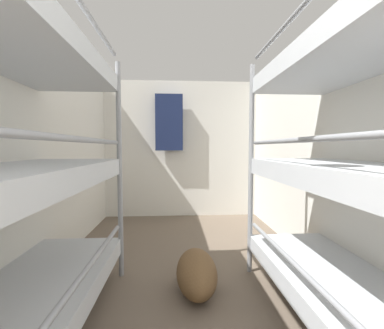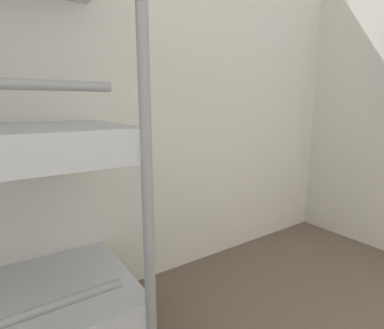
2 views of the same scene
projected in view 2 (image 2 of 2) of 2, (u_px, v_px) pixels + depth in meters
wall_left at (44, 106)px, 1.51m from camera, size 0.06×4.61×2.26m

